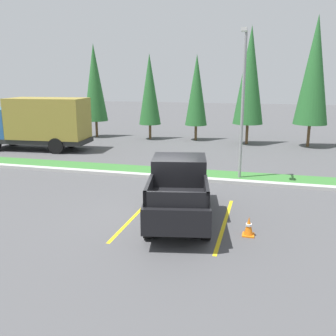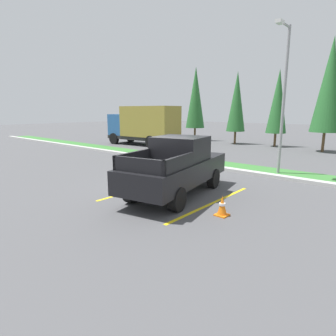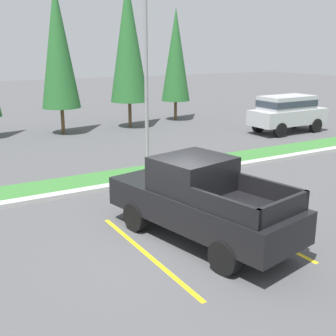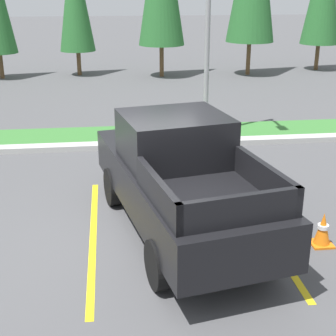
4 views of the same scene
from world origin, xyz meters
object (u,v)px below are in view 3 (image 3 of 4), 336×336
cypress_tree_far_right (176,55)px  traffic_cone (291,221)px  street_light (148,71)px  cypress_tree_rightmost (128,40)px  suv_distant (287,111)px  pickup_truck_main (199,200)px  cypress_tree_right_inner (58,46)px

cypress_tree_far_right → traffic_cone: 19.18m
street_light → cypress_tree_rightmost: 10.77m
street_light → traffic_cone: 7.47m
suv_distant → cypress_tree_rightmost: 10.06m
street_light → traffic_cone: (0.77, -6.50, -3.62)m
pickup_truck_main → suv_distant: size_ratio=1.19×
pickup_truck_main → traffic_cone: pickup_truck_main is taller
cypress_tree_right_inner → traffic_cone: (0.99, -16.45, -4.51)m
cypress_tree_far_right → cypress_tree_right_inner: bearing=-173.3°
street_light → cypress_tree_far_right: bearing=54.4°
cypress_tree_far_right → traffic_cone: size_ratio=12.01×
street_light → cypress_tree_rightmost: bearing=68.2°
cypress_tree_rightmost → cypress_tree_right_inner: bearing=179.8°
pickup_truck_main → suv_distant: 15.67m
cypress_tree_far_right → cypress_tree_rightmost: bearing=-165.9°
suv_distant → cypress_tree_far_right: cypress_tree_far_right is taller
pickup_truck_main → cypress_tree_far_right: cypress_tree_far_right is taller
pickup_truck_main → street_light: (1.60, 5.67, 2.87)m
suv_distant → street_light: size_ratio=0.69×
cypress_tree_rightmost → cypress_tree_far_right: cypress_tree_rightmost is taller
traffic_cone → cypress_tree_rightmost: bearing=79.0°
cypress_tree_right_inner → cypress_tree_far_right: (8.03, 0.95, -0.56)m
cypress_tree_rightmost → traffic_cone: cypress_tree_rightmost is taller
suv_distant → traffic_cone: bearing=-134.6°
street_light → traffic_cone: street_light is taller
cypress_tree_right_inner → cypress_tree_far_right: 8.11m
pickup_truck_main → cypress_tree_rightmost: size_ratio=0.63×
cypress_tree_right_inner → cypress_tree_rightmost: cypress_tree_rightmost is taller
cypress_tree_right_inner → traffic_cone: 17.08m
suv_distant → cypress_tree_rightmost: bearing=138.4°
pickup_truck_main → cypress_tree_far_right: size_ratio=0.76×
street_light → cypress_tree_far_right: cypress_tree_far_right is taller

